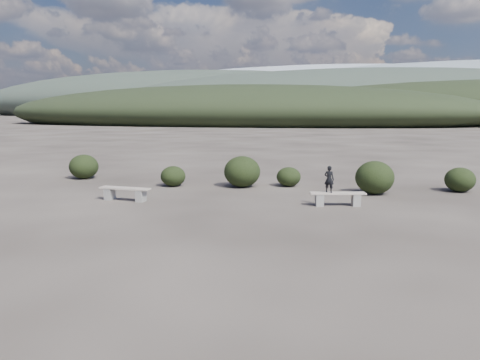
# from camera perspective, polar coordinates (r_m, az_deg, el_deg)

# --- Properties ---
(ground) EXTENTS (1200.00, 1200.00, 0.00)m
(ground) POSITION_cam_1_polar(r_m,az_deg,el_deg) (11.95, -6.22, -7.58)
(ground) COLOR #2A2421
(ground) RESTS_ON ground
(bench_left) EXTENTS (1.97, 0.49, 0.49)m
(bench_left) POSITION_cam_1_polar(r_m,az_deg,el_deg) (17.67, -13.85, -1.52)
(bench_left) COLOR gray
(bench_left) RESTS_ON ground
(bench_right) EXTENTS (1.94, 0.86, 0.48)m
(bench_right) POSITION_cam_1_polar(r_m,az_deg,el_deg) (16.57, 11.83, -2.13)
(bench_right) COLOR gray
(bench_right) RESTS_ON ground
(seated_person) EXTENTS (0.37, 0.28, 0.93)m
(seated_person) POSITION_cam_1_polar(r_m,az_deg,el_deg) (16.40, 10.81, 0.10)
(seated_person) COLOR black
(seated_person) RESTS_ON bench_right
(shrub_a) EXTENTS (1.08, 1.08, 0.89)m
(shrub_a) POSITION_cam_1_polar(r_m,az_deg,el_deg) (20.57, -8.16, 0.47)
(shrub_a) COLOR black
(shrub_a) RESTS_ON ground
(shrub_b) EXTENTS (1.57, 1.57, 1.34)m
(shrub_b) POSITION_cam_1_polar(r_m,az_deg,el_deg) (20.13, 0.26, 1.03)
(shrub_b) COLOR black
(shrub_b) RESTS_ON ground
(shrub_c) EXTENTS (1.05, 1.05, 0.84)m
(shrub_c) POSITION_cam_1_polar(r_m,az_deg,el_deg) (20.45, 5.95, 0.40)
(shrub_c) COLOR black
(shrub_c) RESTS_ON ground
(shrub_d) EXTENTS (1.51, 1.51, 1.32)m
(shrub_d) POSITION_cam_1_polar(r_m,az_deg,el_deg) (19.18, 16.09, 0.28)
(shrub_d) COLOR black
(shrub_d) RESTS_ON ground
(shrub_e) EXTENTS (1.19, 1.19, 1.00)m
(shrub_e) POSITION_cam_1_polar(r_m,az_deg,el_deg) (20.97, 25.24, 0.03)
(shrub_e) COLOR black
(shrub_e) RESTS_ON ground
(shrub_f) EXTENTS (1.39, 1.39, 1.17)m
(shrub_f) POSITION_cam_1_polar(r_m,az_deg,el_deg) (23.84, -18.51, 1.56)
(shrub_f) COLOR black
(shrub_f) RESTS_ON ground
(mountain_ridges) EXTENTS (500.00, 400.00, 56.00)m
(mountain_ridges) POSITION_cam_1_polar(r_m,az_deg,el_deg) (350.03, 13.26, 9.60)
(mountain_ridges) COLOR black
(mountain_ridges) RESTS_ON ground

